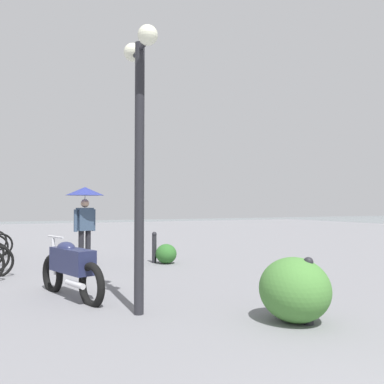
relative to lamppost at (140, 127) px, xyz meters
name	(u,v)px	position (x,y,z in m)	size (l,w,h in m)	color
lamppost	(140,127)	(0.00, 0.00, 0.00)	(0.98, 0.28, 4.03)	#232328
motorcycle	(71,267)	(1.51, 0.72, -2.18)	(2.11, 0.75, 1.06)	black
pedestrian	(85,203)	(5.34, -0.21, -1.08)	(1.00, 1.00, 2.03)	black
bollard_near	(309,289)	(-1.42, -1.85, -2.23)	(0.13, 0.13, 0.87)	#232328
bollard_mid	(154,247)	(4.79, -1.95, -2.25)	(0.13, 0.13, 0.83)	#232328
shrub_wide	(166,254)	(4.53, -2.19, -2.42)	(0.61, 0.55, 0.52)	#2D6628
shrub_tall	(295,290)	(-1.25, -1.76, -2.25)	(1.01, 0.91, 0.86)	#477F38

